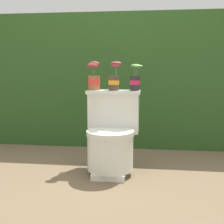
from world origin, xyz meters
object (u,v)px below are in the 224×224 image
(potted_plant_left, at_px, (94,78))
(potted_plant_middle, at_px, (135,79))
(toilet, at_px, (111,138))
(potted_plant_midleft, at_px, (114,79))

(potted_plant_left, height_order, potted_plant_middle, potted_plant_left)
(potted_plant_left, distance_m, potted_plant_middle, 0.35)
(potted_plant_left, relative_size, potted_plant_middle, 1.10)
(toilet, xyz_separation_m, potted_plant_middle, (0.18, 0.14, 0.47))
(toilet, relative_size, potted_plant_left, 2.78)
(potted_plant_left, bearing_deg, potted_plant_middle, -0.26)
(potted_plant_left, xyz_separation_m, potted_plant_midleft, (0.18, -0.02, -0.00))
(potted_plant_middle, bearing_deg, potted_plant_midleft, -173.91)
(potted_plant_left, distance_m, potted_plant_midleft, 0.18)
(toilet, xyz_separation_m, potted_plant_left, (-0.17, 0.14, 0.48))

